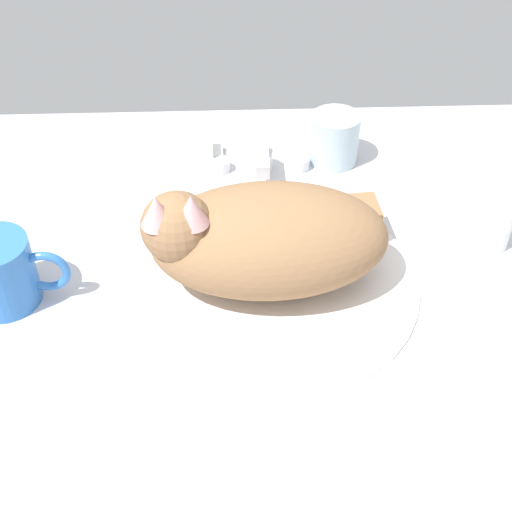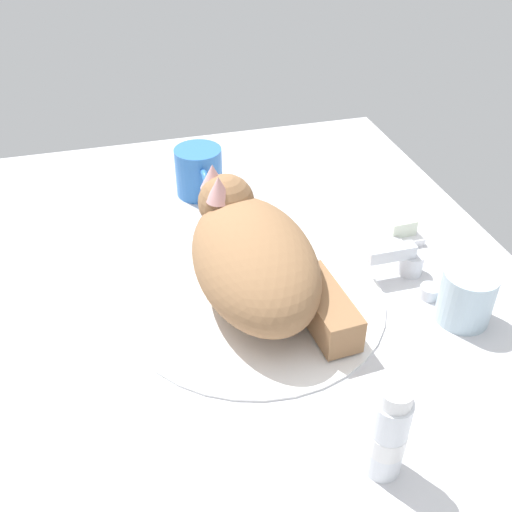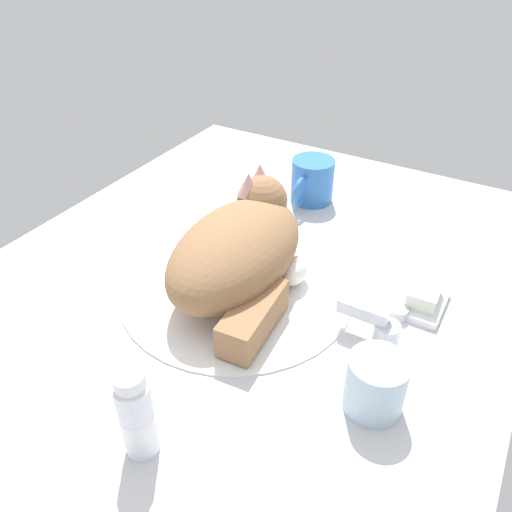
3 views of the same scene
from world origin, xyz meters
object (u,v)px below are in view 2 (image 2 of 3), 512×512
object	(u,v)px
faucet	(405,262)
coffee_mug	(199,172)
soap_bar	(396,221)
toothpaste_bottle	(388,434)
rinse_cup	(466,297)
cat	(255,256)

from	to	relation	value
faucet	coffee_mug	distance (cm)	39.71
soap_bar	coffee_mug	bearing A→B (deg)	-126.75
toothpaste_bottle	rinse_cup	bearing A→B (deg)	132.11
coffee_mug	faucet	bearing A→B (deg)	38.52
faucet	toothpaste_bottle	world-z (taller)	toothpaste_bottle
cat	rinse_cup	xyz separation A→B (cm)	(11.86, 25.68, -3.17)
rinse_cup	soap_bar	size ratio (longest dim) A/B	1.23
coffee_mug	soap_bar	distance (cm)	35.09
cat	rinse_cup	size ratio (longest dim) A/B	3.83
faucet	cat	xyz separation A→B (cm)	(-0.86, -22.64, 4.77)
faucet	rinse_cup	xyz separation A→B (cm)	(11.00, 3.04, 1.59)
cat	toothpaste_bottle	distance (cm)	30.63
cat	soap_bar	world-z (taller)	cat
faucet	soap_bar	bearing A→B (deg)	161.43
toothpaste_bottle	soap_bar	bearing A→B (deg)	152.43
rinse_cup	faucet	bearing A→B (deg)	-164.53
toothpaste_bottle	faucet	bearing A→B (deg)	149.62
coffee_mug	rinse_cup	xyz separation A→B (cm)	(42.02, 27.74, -0.52)
coffee_mug	toothpaste_bottle	size ratio (longest dim) A/B	1.03
toothpaste_bottle	cat	bearing A→B (deg)	-169.66
coffee_mug	toothpaste_bottle	xyz separation A→B (cm)	(60.27, 7.55, 1.27)
faucet	toothpaste_bottle	size ratio (longest dim) A/B	1.20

